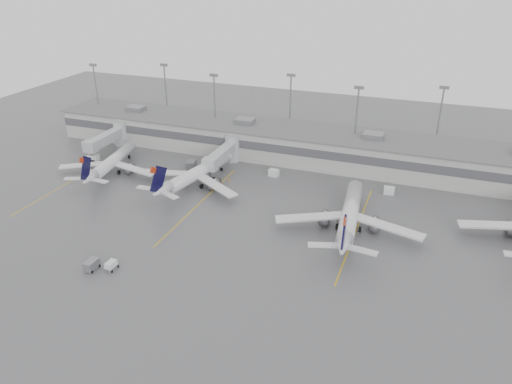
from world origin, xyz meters
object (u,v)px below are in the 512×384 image
(jet_far_left, at_px, (111,162))
(jet_mid_left, at_px, (195,174))
(jet_mid_right, at_px, (350,214))
(baggage_tug, at_px, (111,266))

(jet_far_left, height_order, jet_mid_left, jet_mid_left)
(jet_mid_left, height_order, jet_mid_right, jet_mid_right)
(jet_mid_right, bearing_deg, baggage_tug, -147.13)
(jet_mid_right, distance_m, baggage_tug, 46.69)
(jet_mid_left, bearing_deg, jet_far_left, -167.56)
(baggage_tug, bearing_deg, jet_far_left, 126.67)
(baggage_tug, bearing_deg, jet_mid_right, 40.23)
(jet_far_left, bearing_deg, baggage_tug, -64.22)
(jet_mid_left, height_order, baggage_tug, jet_mid_left)
(jet_mid_left, bearing_deg, baggage_tug, -75.51)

